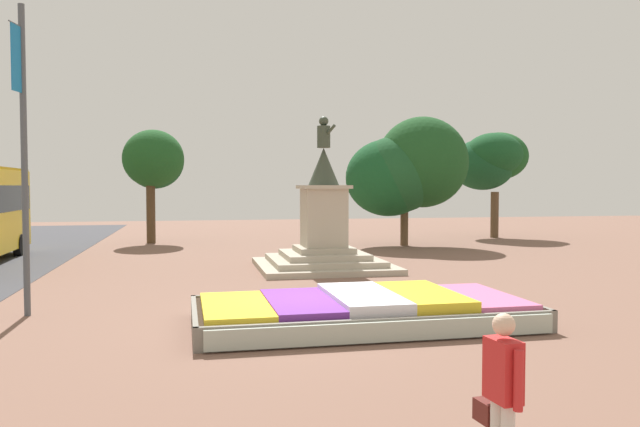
# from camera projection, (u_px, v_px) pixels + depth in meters

# --- Properties ---
(ground_plane) EXTENTS (79.86, 79.86, 0.00)m
(ground_plane) POSITION_uv_depth(u_px,v_px,m) (305.00, 322.00, 13.27)
(ground_plane) COLOR brown
(flower_planter) EXTENTS (7.06, 3.46, 0.66)m
(flower_planter) POSITION_uv_depth(u_px,v_px,m) (364.00, 311.00, 13.03)
(flower_planter) COLOR #38281C
(flower_planter) RESTS_ON ground_plane
(statue_monument) EXTENTS (4.58, 4.58, 5.30)m
(statue_monument) POSITION_uv_depth(u_px,v_px,m) (324.00, 237.00, 21.76)
(statue_monument) COLOR #B3A894
(statue_monument) RESTS_ON ground_plane
(banner_pole) EXTENTS (0.20, 0.63, 6.87)m
(banner_pole) POSITION_uv_depth(u_px,v_px,m) (24.00, 153.00, 13.72)
(banner_pole) COLOR #4C5156
(banner_pole) RESTS_ON ground_plane
(pedestrian_with_handbag) EXTENTS (0.26, 0.73, 1.69)m
(pedestrian_with_handbag) POSITION_uv_depth(u_px,v_px,m) (502.00, 389.00, 5.98)
(pedestrian_with_handbag) COLOR beige
(pedestrian_with_handbag) RESTS_ON ground_plane
(park_tree_far_left) EXTENTS (3.06, 3.32, 5.73)m
(park_tree_far_left) POSITION_uv_depth(u_px,v_px,m) (154.00, 160.00, 31.65)
(park_tree_far_left) COLOR #4C3823
(park_tree_far_left) RESTS_ON ground_plane
(park_tree_behind_statue) EXTENTS (5.87, 4.34, 6.20)m
(park_tree_behind_statue) POSITION_uv_depth(u_px,v_px,m) (405.00, 171.00, 29.85)
(park_tree_behind_statue) COLOR brown
(park_tree_behind_statue) RESTS_ON ground_plane
(park_tree_far_right) EXTENTS (4.34, 3.88, 5.91)m
(park_tree_far_right) POSITION_uv_depth(u_px,v_px,m) (491.00, 159.00, 35.10)
(park_tree_far_right) COLOR brown
(park_tree_far_right) RESTS_ON ground_plane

